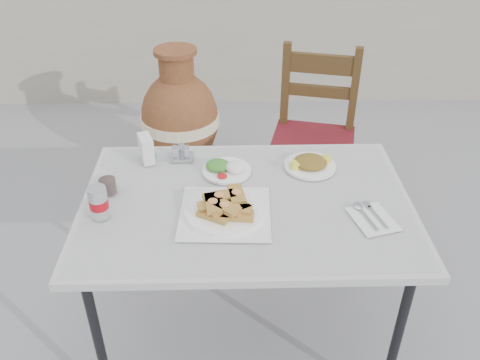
{
  "coord_description": "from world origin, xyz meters",
  "views": [
    {
      "loc": [
        -0.06,
        -1.42,
        1.77
      ],
      "look_at": [
        -0.03,
        0.09,
        0.76
      ],
      "focal_mm": 38.0,
      "sensor_mm": 36.0,
      "label": 1
    }
  ],
  "objects_px": {
    "napkin_holder": "(146,149)",
    "condiment_caddy": "(181,154)",
    "cola_glass": "(107,183)",
    "pide_plate": "(225,207)",
    "terracotta_urn": "(180,120)",
    "chair": "(313,138)",
    "cafe_table": "(246,211)",
    "salad_chopped_plate": "(310,163)",
    "soda_can": "(99,202)",
    "salad_rice_plate": "(226,168)"
  },
  "relations": [
    {
      "from": "napkin_holder",
      "to": "condiment_caddy",
      "type": "relative_size",
      "value": 1.18
    },
    {
      "from": "cola_glass",
      "to": "pide_plate",
      "type": "bearing_deg",
      "value": -17.4
    },
    {
      "from": "condiment_caddy",
      "to": "terracotta_urn",
      "type": "height_order",
      "value": "terracotta_urn"
    },
    {
      "from": "chair",
      "to": "terracotta_urn",
      "type": "xyz_separation_m",
      "value": [
        -0.73,
        0.42,
        -0.1
      ]
    },
    {
      "from": "cafe_table",
      "to": "napkin_holder",
      "type": "height_order",
      "value": "napkin_holder"
    },
    {
      "from": "cafe_table",
      "to": "pide_plate",
      "type": "distance_m",
      "value": 0.13
    },
    {
      "from": "pide_plate",
      "to": "chair",
      "type": "xyz_separation_m",
      "value": [
        0.45,
        0.93,
        -0.26
      ]
    },
    {
      "from": "salad_chopped_plate",
      "to": "napkin_holder",
      "type": "height_order",
      "value": "napkin_holder"
    },
    {
      "from": "chair",
      "to": "salad_chopped_plate",
      "type": "bearing_deg",
      "value": -87.32
    },
    {
      "from": "soda_can",
      "to": "chair",
      "type": "relative_size",
      "value": 0.12
    },
    {
      "from": "salad_chopped_plate",
      "to": "soda_can",
      "type": "relative_size",
      "value": 1.75
    },
    {
      "from": "cola_glass",
      "to": "terracotta_urn",
      "type": "xyz_separation_m",
      "value": [
        0.14,
        1.22,
        -0.37
      ]
    },
    {
      "from": "salad_chopped_plate",
      "to": "condiment_caddy",
      "type": "bearing_deg",
      "value": 171.68
    },
    {
      "from": "salad_chopped_plate",
      "to": "terracotta_urn",
      "type": "xyz_separation_m",
      "value": [
        -0.61,
        1.06,
        -0.35
      ]
    },
    {
      "from": "cafe_table",
      "to": "terracotta_urn",
      "type": "distance_m",
      "value": 1.36
    },
    {
      "from": "napkin_holder",
      "to": "terracotta_urn",
      "type": "height_order",
      "value": "napkin_holder"
    },
    {
      "from": "soda_can",
      "to": "napkin_holder",
      "type": "relative_size",
      "value": 1.07
    },
    {
      "from": "cola_glass",
      "to": "condiment_caddy",
      "type": "bearing_deg",
      "value": 43.33
    },
    {
      "from": "cafe_table",
      "to": "condiment_caddy",
      "type": "relative_size",
      "value": 12.85
    },
    {
      "from": "napkin_holder",
      "to": "chair",
      "type": "height_order",
      "value": "chair"
    },
    {
      "from": "pide_plate",
      "to": "condiment_caddy",
      "type": "relative_size",
      "value": 3.5
    },
    {
      "from": "salad_rice_plate",
      "to": "terracotta_urn",
      "type": "relative_size",
      "value": 0.23
    },
    {
      "from": "cafe_table",
      "to": "salad_rice_plate",
      "type": "relative_size",
      "value": 6.25
    },
    {
      "from": "chair",
      "to": "cola_glass",
      "type": "bearing_deg",
      "value": -124.15
    },
    {
      "from": "cola_glass",
      "to": "terracotta_urn",
      "type": "relative_size",
      "value": 0.11
    },
    {
      "from": "soda_can",
      "to": "salad_rice_plate",
      "type": "bearing_deg",
      "value": 32.52
    },
    {
      "from": "salad_chopped_plate",
      "to": "condiment_caddy",
      "type": "relative_size",
      "value": 2.2
    },
    {
      "from": "pide_plate",
      "to": "cola_glass",
      "type": "distance_m",
      "value": 0.44
    },
    {
      "from": "cola_glass",
      "to": "napkin_holder",
      "type": "xyz_separation_m",
      "value": [
        0.11,
        0.22,
        0.01
      ]
    },
    {
      "from": "terracotta_urn",
      "to": "salad_rice_plate",
      "type": "bearing_deg",
      "value": -75.32
    },
    {
      "from": "soda_can",
      "to": "terracotta_urn",
      "type": "relative_size",
      "value": 0.14
    },
    {
      "from": "salad_rice_plate",
      "to": "cola_glass",
      "type": "xyz_separation_m",
      "value": [
        -0.42,
        -0.13,
        0.02
      ]
    },
    {
      "from": "soda_can",
      "to": "condiment_caddy",
      "type": "bearing_deg",
      "value": 56.63
    },
    {
      "from": "salad_chopped_plate",
      "to": "soda_can",
      "type": "height_order",
      "value": "soda_can"
    },
    {
      "from": "cola_glass",
      "to": "napkin_holder",
      "type": "height_order",
      "value": "napkin_holder"
    },
    {
      "from": "condiment_caddy",
      "to": "chair",
      "type": "height_order",
      "value": "chair"
    },
    {
      "from": "pide_plate",
      "to": "soda_can",
      "type": "bearing_deg",
      "value": -178.93
    },
    {
      "from": "napkin_holder",
      "to": "terracotta_urn",
      "type": "relative_size",
      "value": 0.13
    },
    {
      "from": "cafe_table",
      "to": "condiment_caddy",
      "type": "height_order",
      "value": "condiment_caddy"
    },
    {
      "from": "chair",
      "to": "soda_can",
      "type": "bearing_deg",
      "value": -119.5
    },
    {
      "from": "cafe_table",
      "to": "chair",
      "type": "bearing_deg",
      "value": 66.26
    },
    {
      "from": "cola_glass",
      "to": "soda_can",
      "type": "bearing_deg",
      "value": -89.67
    },
    {
      "from": "pide_plate",
      "to": "terracotta_urn",
      "type": "height_order",
      "value": "terracotta_urn"
    },
    {
      "from": "salad_rice_plate",
      "to": "soda_can",
      "type": "distance_m",
      "value": 0.5
    },
    {
      "from": "salad_chopped_plate",
      "to": "chair",
      "type": "bearing_deg",
      "value": 79.26
    },
    {
      "from": "cola_glass",
      "to": "cafe_table",
      "type": "bearing_deg",
      "value": -6.51
    },
    {
      "from": "cafe_table",
      "to": "terracotta_urn",
      "type": "xyz_separation_m",
      "value": [
        -0.36,
        1.28,
        -0.28
      ]
    },
    {
      "from": "soda_can",
      "to": "napkin_holder",
      "type": "height_order",
      "value": "soda_can"
    },
    {
      "from": "condiment_caddy",
      "to": "terracotta_urn",
      "type": "bearing_deg",
      "value": 96.18
    },
    {
      "from": "cafe_table",
      "to": "salad_chopped_plate",
      "type": "bearing_deg",
      "value": 40.15
    }
  ]
}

